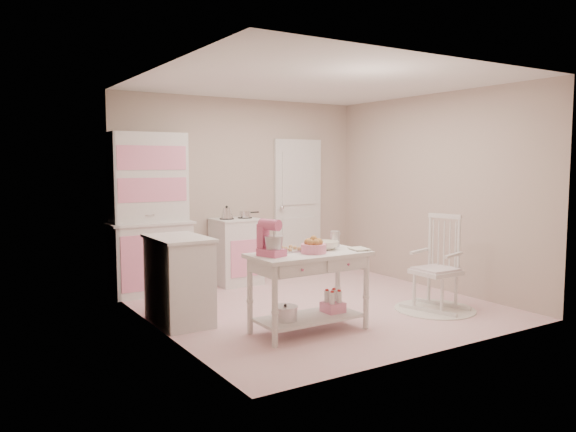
% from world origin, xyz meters
% --- Properties ---
extents(room_shell, '(3.84, 3.84, 2.62)m').
position_xyz_m(room_shell, '(0.00, 0.00, 1.65)').
color(room_shell, pink).
rests_on(room_shell, ground).
extents(door, '(0.82, 0.05, 2.04)m').
position_xyz_m(door, '(0.95, 1.87, 1.02)').
color(door, silver).
rests_on(door, ground).
extents(hutch, '(1.06, 0.50, 2.08)m').
position_xyz_m(hutch, '(-1.45, 1.66, 1.04)').
color(hutch, silver).
rests_on(hutch, ground).
extents(stove, '(0.62, 0.57, 0.92)m').
position_xyz_m(stove, '(-0.25, 1.61, 0.46)').
color(stove, silver).
rests_on(stove, ground).
extents(base_cabinet, '(0.54, 0.84, 0.92)m').
position_xyz_m(base_cabinet, '(-1.63, 0.20, 0.46)').
color(base_cabinet, silver).
rests_on(base_cabinet, ground).
extents(lace_rug, '(0.92, 0.92, 0.01)m').
position_xyz_m(lace_rug, '(1.06, -0.86, 0.01)').
color(lace_rug, white).
rests_on(lace_rug, ground).
extents(rocking_chair, '(0.67, 0.83, 1.10)m').
position_xyz_m(rocking_chair, '(1.06, -0.86, 0.55)').
color(rocking_chair, silver).
rests_on(rocking_chair, ground).
extents(work_table, '(1.20, 0.60, 0.80)m').
position_xyz_m(work_table, '(-0.64, -0.77, 0.40)').
color(work_table, silver).
rests_on(work_table, ground).
extents(stand_mixer, '(0.28, 0.33, 0.34)m').
position_xyz_m(stand_mixer, '(-1.06, -0.75, 0.97)').
color(stand_mixer, '#D65A86').
rests_on(stand_mixer, work_table).
extents(cookie_tray, '(0.34, 0.24, 0.02)m').
position_xyz_m(cookie_tray, '(-0.79, -0.59, 0.81)').
color(cookie_tray, silver).
rests_on(cookie_tray, work_table).
extents(bread_basket, '(0.25, 0.25, 0.09)m').
position_xyz_m(bread_basket, '(-0.62, -0.82, 0.85)').
color(bread_basket, pink).
rests_on(bread_basket, work_table).
extents(mixing_bowl, '(0.27, 0.27, 0.08)m').
position_xyz_m(mixing_bowl, '(-0.38, -0.69, 0.84)').
color(mixing_bowl, white).
rests_on(mixing_bowl, work_table).
extents(metal_pitcher, '(0.10, 0.10, 0.17)m').
position_xyz_m(metal_pitcher, '(-0.20, -0.61, 0.89)').
color(metal_pitcher, silver).
rests_on(metal_pitcher, work_table).
extents(recipe_book, '(0.20, 0.24, 0.02)m').
position_xyz_m(recipe_book, '(-0.19, -0.89, 0.81)').
color(recipe_book, white).
rests_on(recipe_book, work_table).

